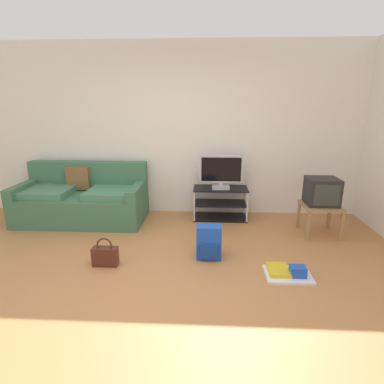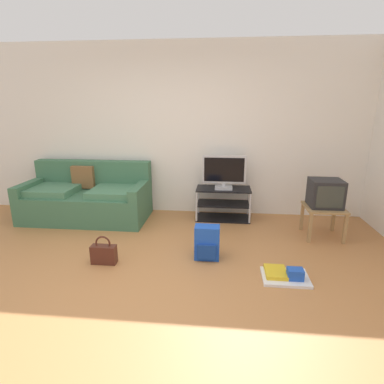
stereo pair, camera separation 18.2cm
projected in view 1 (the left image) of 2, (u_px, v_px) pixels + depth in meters
The scene contains 10 objects.
ground_plane at pixel (146, 294), 2.98m from camera, with size 9.00×9.80×0.02m, color #B27542.
wall_back at pixel (172, 131), 4.97m from camera, with size 9.00×0.10×2.70m, color silver.
couch at pixel (83, 200), 4.82m from camera, with size 1.90×0.92×0.87m.
tv_stand at pixel (220, 203), 4.89m from camera, with size 0.84×0.43×0.50m.
flat_tv at pixel (221, 172), 4.74m from camera, with size 0.67×0.22×0.52m.
side_table at pixel (320, 209), 4.26m from camera, with size 0.50×0.50×0.43m.
crt_tv at pixel (322, 191), 4.20m from camera, with size 0.41×0.38×0.37m.
backpack at pixel (209, 242), 3.62m from camera, with size 0.29×0.25×0.40m.
handbag at pixel (105, 256), 3.47m from camera, with size 0.28×0.12×0.33m.
floor_tray at pixel (288, 273), 3.26m from camera, with size 0.48×0.36×0.14m.
Camera 1 is at (0.59, -2.58, 1.75)m, focal length 28.88 mm.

